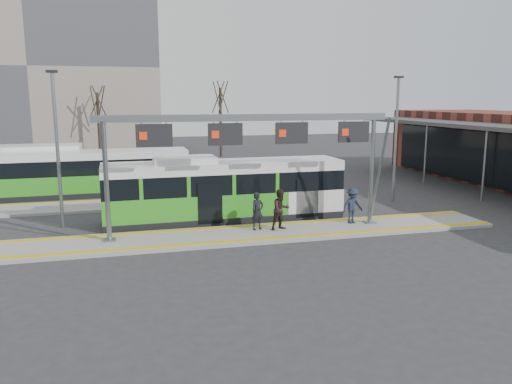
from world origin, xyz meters
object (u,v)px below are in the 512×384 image
at_px(hero_bus, 224,191).
at_px(passenger_b, 281,210).
at_px(passenger_c, 352,206).
at_px(gantry, 252,138).
at_px(passenger_a, 258,211).

bearing_deg(hero_bus, passenger_b, -58.25).
xyz_separation_m(passenger_b, passenger_c, (3.64, 0.23, -0.07)).
xyz_separation_m(hero_bus, passenger_b, (1.99, -3.11, -0.41)).
bearing_deg(hero_bus, passenger_c, -27.97).
height_order(hero_bus, passenger_b, hero_bus).
bearing_deg(passenger_b, gantry, 159.24).
xyz_separation_m(gantry, passenger_a, (0.31, 0.18, -3.29)).
bearing_deg(passenger_b, hero_bus, 104.78).
distance_m(passenger_a, passenger_b, 1.06).
relative_size(gantry, passenger_a, 7.59).
distance_m(passenger_b, passenger_c, 3.64).
relative_size(passenger_b, passenger_c, 1.08).
xyz_separation_m(hero_bus, passenger_c, (5.63, -2.88, -0.48)).
bearing_deg(passenger_a, passenger_c, -21.57).
relative_size(hero_bus, passenger_b, 6.41).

